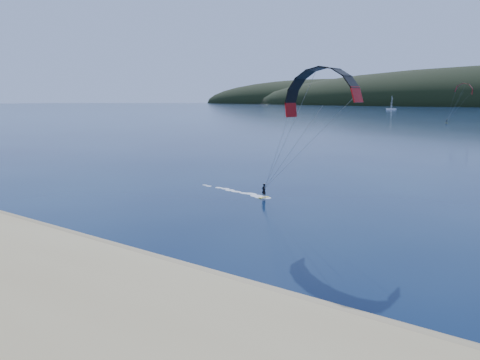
# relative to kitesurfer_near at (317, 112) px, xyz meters

# --- Properties ---
(ground) EXTENTS (1800.00, 1800.00, 0.00)m
(ground) POSITION_rel_kitesurfer_near_xyz_m (-3.13, -19.65, -9.42)
(ground) COLOR #071333
(ground) RESTS_ON ground
(wet_sand) EXTENTS (220.00, 2.50, 0.10)m
(wet_sand) POSITION_rel_kitesurfer_near_xyz_m (-3.13, -15.15, -9.37)
(wet_sand) COLOR #947F56
(wet_sand) RESTS_ON ground
(kitesurfer_near) EXTENTS (23.82, 9.15, 14.33)m
(kitesurfer_near) POSITION_rel_kitesurfer_near_xyz_m (0.00, 0.00, 0.00)
(kitesurfer_near) COLOR gold
(kitesurfer_near) RESTS_ON ground
(kitesurfer_far) EXTENTS (10.91, 5.87, 15.44)m
(kitesurfer_far) POSITION_rel_kitesurfer_near_xyz_m (-23.86, 175.23, 3.52)
(kitesurfer_far) COLOR gold
(kitesurfer_far) RESTS_ON ground
(sailboat) EXTENTS (9.21, 5.75, 12.82)m
(sailboat) POSITION_rel_kitesurfer_near_xyz_m (-124.70, 386.89, -8.48)
(sailboat) COLOR white
(sailboat) RESTS_ON ground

